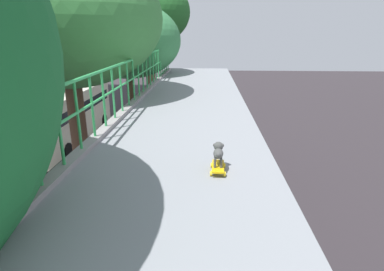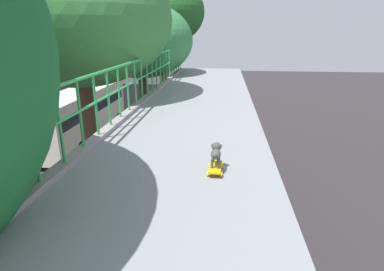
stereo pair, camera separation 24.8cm
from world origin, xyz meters
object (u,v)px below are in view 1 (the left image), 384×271
at_px(car_red_taxi_fifth, 45,223).
at_px(toy_skateboard, 218,167).
at_px(small_dog, 218,152).
at_px(city_bus, 66,114).

bearing_deg(car_red_taxi_fifth, toy_skateboard, -42.56).
distance_m(toy_skateboard, small_dog, 0.21).
height_order(car_red_taxi_fifth, city_bus, city_bus).
bearing_deg(small_dog, city_bus, 121.26).
bearing_deg(toy_skateboard, small_dog, 88.79).
relative_size(city_bus, small_dog, 28.55).
xyz_separation_m(car_red_taxi_fifth, city_bus, (-3.65, 10.39, 1.28)).
bearing_deg(car_red_taxi_fifth, small_dog, -42.19).
height_order(car_red_taxi_fifth, toy_skateboard, toy_skateboard).
bearing_deg(car_red_taxi_fifth, city_bus, 109.38).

